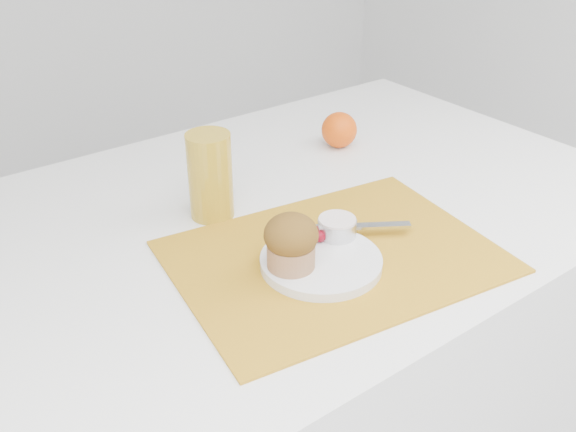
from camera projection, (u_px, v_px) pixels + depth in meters
table at (292, 366)px, 1.29m from camera, size 1.20×0.80×0.75m
placemat at (334, 256)px, 0.95m from camera, size 0.51×0.40×0.00m
plate at (321, 261)px, 0.93m from camera, size 0.18×0.18×0.01m
ramekin at (337, 228)px, 0.97m from camera, size 0.07×0.07×0.03m
cream at (337, 220)px, 0.96m from camera, size 0.07×0.07×0.01m
raspberry_near at (321, 231)px, 0.97m from camera, size 0.02×0.02×0.02m
raspberry_far at (320, 236)px, 0.96m from camera, size 0.02×0.02×0.02m
butter_knife at (351, 227)px, 0.99m from camera, size 0.16×0.11×0.00m
orange at (339, 130)px, 1.29m from camera, size 0.07×0.07×0.07m
juice_glass at (210, 176)px, 1.03m from camera, size 0.09×0.09×0.14m
muffin at (291, 241)px, 0.88m from camera, size 0.08×0.08×0.08m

